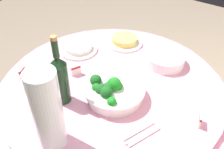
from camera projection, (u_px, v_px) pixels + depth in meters
buffet_table at (112, 129)px, 1.52m from camera, size 1.16×1.16×0.74m
broccoli_bowl at (113, 91)px, 1.18m from camera, size 0.28×0.28×0.12m
plate_stack at (165, 59)px, 1.40m from camera, size 0.21×0.21×0.06m
wine_bottle at (60, 78)px, 1.12m from camera, size 0.07×0.07×0.34m
decorative_fruit_vase at (48, 115)px, 0.93m from camera, size 0.11×0.11×0.34m
serving_tongs at (141, 135)px, 1.04m from camera, size 0.17×0.10×0.01m
food_plate_rice at (79, 48)px, 1.51m from camera, size 0.22×0.22×0.04m
food_plate_noodles at (124, 41)px, 1.57m from camera, size 0.22×0.22×0.04m
label_placard_front at (200, 119)px, 1.07m from camera, size 0.05×0.02×0.05m
label_placard_mid at (22, 73)px, 1.31m from camera, size 0.05×0.03×0.05m
label_placard_rear at (76, 70)px, 1.33m from camera, size 0.05×0.03×0.05m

